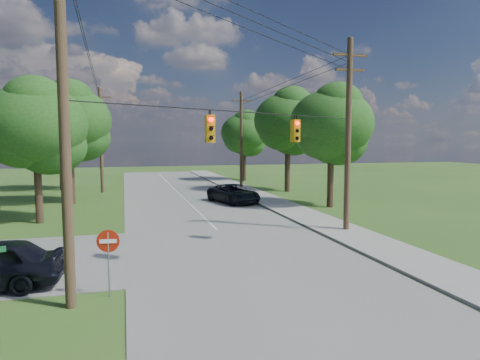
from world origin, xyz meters
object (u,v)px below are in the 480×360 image
object	(u,v)px
pole_north_w	(101,139)
do_not_enter_sign	(108,248)
pole_north_e	(241,139)
car_main_north	(234,194)
pole_ne	(348,132)
pole_sw	(63,99)

from	to	relation	value
pole_north_w	do_not_enter_sign	distance (m)	29.25
pole_north_w	do_not_enter_sign	xyz separation A→B (m)	(1.50, -29.00, -3.52)
pole_north_e	pole_north_w	distance (m)	13.90
car_main_north	pole_ne	bearing A→B (deg)	-91.30
pole_sw	car_main_north	distance (m)	22.68
pole_ne	car_main_north	distance (m)	13.30
do_not_enter_sign	pole_north_w	bearing A→B (deg)	100.49
pole_north_e	do_not_enter_sign	xyz separation A→B (m)	(-12.40, -29.00, -3.52)
pole_sw	pole_north_w	bearing A→B (deg)	90.77
pole_sw	pole_north_e	bearing A→B (deg)	65.48
pole_ne	do_not_enter_sign	world-z (taller)	pole_ne
pole_north_w	pole_sw	bearing A→B (deg)	-89.23
pole_ne	pole_north_w	xyz separation A→B (m)	(-13.90, 22.00, -0.34)
pole_ne	pole_north_w	distance (m)	26.03
pole_north_e	pole_north_w	size ratio (longest dim) A/B	1.00
pole_ne	do_not_enter_sign	distance (m)	14.75
do_not_enter_sign	car_main_north	bearing A→B (deg)	72.14
pole_sw	car_main_north	xyz separation A→B (m)	(10.10, 19.56, -5.47)
pole_sw	pole_ne	xyz separation A→B (m)	(13.50, 7.60, -0.76)
pole_north_w	pole_north_e	bearing A→B (deg)	0.00
pole_sw	pole_ne	distance (m)	15.51
car_main_north	do_not_enter_sign	world-z (taller)	do_not_enter_sign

